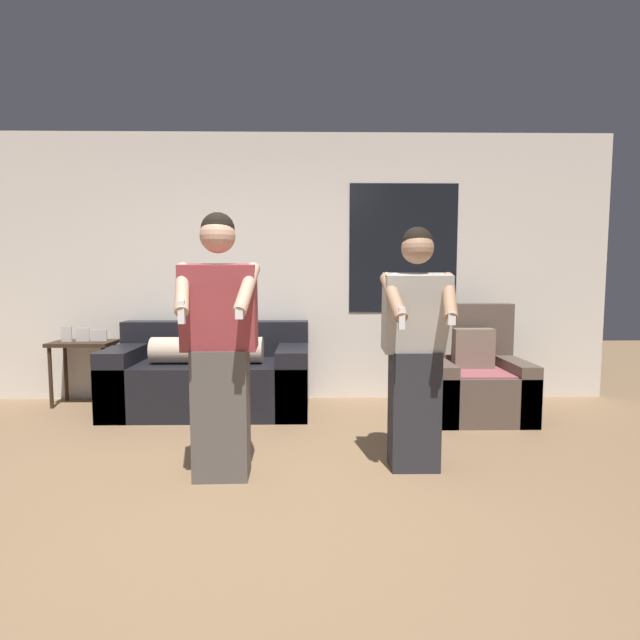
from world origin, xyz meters
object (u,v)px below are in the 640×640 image
couch (211,377)px  side_table (83,351)px  person_left (220,347)px  person_right (415,349)px  armchair (472,379)px

couch → side_table: 1.34m
couch → person_left: bearing=-76.3°
couch → person_left: 1.70m
person_left → side_table: bearing=132.8°
person_right → side_table: bearing=150.1°
armchair → side_table: (-3.72, 0.42, 0.21)m
couch → person_right: size_ratio=1.15×
armchair → person_left: bearing=-145.7°
side_table → person_right: person_right is taller
person_left → person_right: bearing=6.1°
armchair → person_right: size_ratio=0.63×
side_table → person_left: 2.49m
side_table → person_right: 3.39m
armchair → person_right: 1.56m
couch → person_left: size_ratio=1.10×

